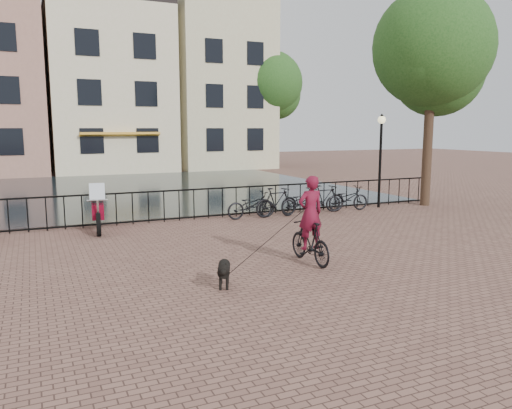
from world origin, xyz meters
name	(u,v)px	position (x,y,z in m)	size (l,w,h in m)	color
ground	(322,290)	(0.00, 0.00, 0.00)	(100.00, 100.00, 0.00)	brown
canal_water	(139,189)	(0.00, 17.30, 0.00)	(20.00, 20.00, 0.00)	black
railing	(194,204)	(0.00, 8.00, 0.50)	(20.00, 0.05, 1.02)	black
canal_house_mid	(108,87)	(0.50, 30.00, 5.90)	(8.00, 9.50, 11.80)	beige
canal_house_right	(214,81)	(8.50, 30.00, 6.65)	(7.00, 9.00, 13.30)	#C4B991
tree_near_right	(433,48)	(9.20, 7.30, 5.97)	(4.48, 4.48, 8.24)	black
tree_far_right	(271,83)	(12.00, 27.00, 6.35)	(4.76, 4.76, 8.76)	black
lamp_post	(381,145)	(7.20, 7.60, 2.38)	(0.30, 0.30, 3.45)	black
cyclist	(310,225)	(0.76, 1.77, 0.87)	(0.73, 1.68, 2.29)	black
dog	(224,272)	(-1.59, 0.95, 0.28)	(0.57, 0.88, 0.57)	black
motorcycle	(97,205)	(-3.11, 7.43, 0.77)	(0.73, 2.19, 1.53)	maroon
parked_bike_0	(251,205)	(1.80, 7.40, 0.45)	(0.60, 1.72, 0.90)	black
parked_bike_1	(277,202)	(2.75, 7.40, 0.50)	(0.47, 1.66, 1.00)	black
parked_bike_2	(301,202)	(3.70, 7.40, 0.45)	(0.60, 1.72, 0.90)	black
parked_bike_3	(324,199)	(4.65, 7.40, 0.50)	(0.47, 1.66, 1.00)	black
parked_bike_4	(347,199)	(5.60, 7.40, 0.45)	(0.60, 1.72, 0.90)	black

